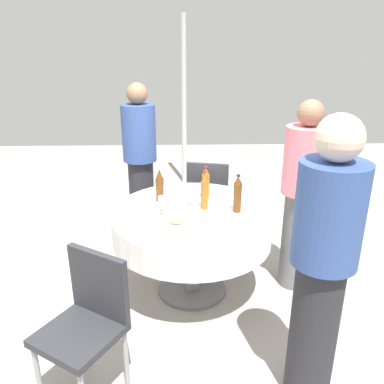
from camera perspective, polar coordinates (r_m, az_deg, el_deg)
ground_plane at (r=3.38m, az=-0.00°, el=-14.08°), size 10.00×10.00×0.00m
dining_table at (r=3.08m, az=-0.00°, el=-5.08°), size 1.24×1.24×0.74m
bottle_brown_rear at (r=3.13m, az=-4.72°, el=0.91°), size 0.07×0.07×0.28m
bottle_amber_west at (r=2.96m, az=1.82°, el=0.08°), size 0.06×0.06×0.31m
bottle_brown_south at (r=2.93m, az=6.65°, el=-0.39°), size 0.06×0.06×0.29m
bottle_amber_left at (r=3.17m, az=2.01°, el=1.24°), size 0.06×0.06×0.28m
wine_glass_left at (r=2.88m, az=-4.24°, el=-1.51°), size 0.07×0.07×0.15m
wine_glass_outer at (r=3.01m, az=0.02°, el=-0.28°), size 0.07×0.07×0.15m
plate_north at (r=2.77m, az=6.62°, el=-4.60°), size 0.21×0.21×0.02m
plate_near at (r=2.76m, az=-2.26°, el=-4.53°), size 0.24×0.24×0.04m
plate_far at (r=3.31m, az=5.03°, el=-0.19°), size 0.24×0.24×0.02m
knife_west at (r=2.88m, az=-7.58°, el=-3.77°), size 0.04×0.18×0.00m
fork_south at (r=3.29m, az=-2.62°, el=-0.39°), size 0.15×0.13×0.00m
spoon_left at (r=3.05m, az=-3.43°, el=-2.16°), size 0.14×0.14×0.00m
person_rear at (r=4.05m, az=-7.56°, el=4.85°), size 0.34×0.34×1.58m
person_west at (r=3.21m, az=15.74°, el=-0.41°), size 0.34×0.34×1.55m
person_south at (r=2.16m, az=18.44°, el=-9.97°), size 0.34×0.34×1.64m
chair_inner at (r=2.35m, az=-14.86°, el=-17.05°), size 0.55×0.55×0.87m
chair_front at (r=3.92m, az=2.44°, el=-0.34°), size 0.48×0.48×0.87m
tent_pole_main at (r=5.55m, az=-1.18°, el=12.76°), size 0.07×0.07×2.30m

